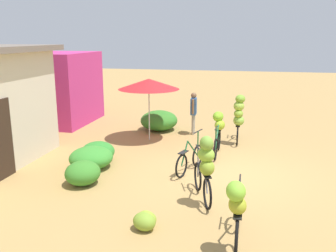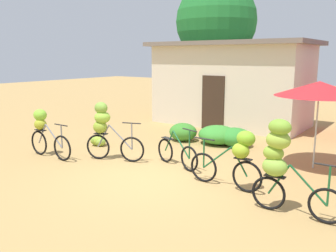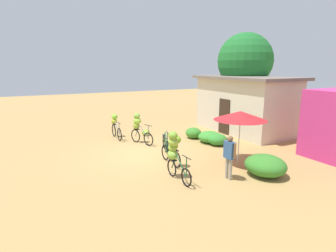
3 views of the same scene
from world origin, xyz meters
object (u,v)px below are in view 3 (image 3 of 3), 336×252
object	(u,v)px
bicycle_near_pile	(138,126)
market_umbrella	(240,116)
person_vendor	(229,153)
banana_pile_on_ground	(146,133)
building_low	(245,104)
bicycle_leftmost	(115,124)
bicycle_center_loaded	(166,144)
tree_behind_building	(245,61)
bicycle_by_shop	(174,147)
bicycle_rightmost	(174,151)

from	to	relation	value
bicycle_near_pile	market_umbrella	bearing A→B (deg)	28.07
bicycle_near_pile	person_vendor	distance (m)	5.81
banana_pile_on_ground	building_low	bearing A→B (deg)	73.83
building_low	bicycle_leftmost	world-z (taller)	building_low
bicycle_near_pile	bicycle_center_loaded	world-z (taller)	bicycle_near_pile
tree_behind_building	bicycle_center_loaded	bearing A→B (deg)	-68.29
tree_behind_building	banana_pile_on_ground	xyz separation A→B (m)	(-0.33, -6.67, -3.97)
bicycle_center_loaded	bicycle_by_shop	size ratio (longest dim) A/B	0.91
bicycle_near_pile	banana_pile_on_ground	xyz separation A→B (m)	(-1.28, 0.94, -0.72)
tree_behind_building	bicycle_by_shop	size ratio (longest dim) A/B	3.54
tree_behind_building	bicycle_leftmost	size ratio (longest dim) A/B	3.50
bicycle_center_loaded	person_vendor	size ratio (longest dim) A/B	0.99
bicycle_by_shop	bicycle_rightmost	world-z (taller)	bicycle_rightmost
bicycle_rightmost	bicycle_leftmost	bearing A→B (deg)	-178.37
bicycle_near_pile	banana_pile_on_ground	distance (m)	1.75
market_umbrella	bicycle_leftmost	size ratio (longest dim) A/B	1.26
building_low	banana_pile_on_ground	size ratio (longest dim) A/B	10.16
bicycle_center_loaded	bicycle_leftmost	bearing A→B (deg)	-158.94
tree_behind_building	bicycle_center_loaded	xyz separation A→B (m)	(2.79, -7.01, -3.79)
bicycle_by_shop	bicycle_near_pile	bearing A→B (deg)	-179.51
building_low	market_umbrella	size ratio (longest dim) A/B	2.95
bicycle_by_shop	bicycle_rightmost	xyz separation A→B (m)	(1.09, -0.57, 0.24)
market_umbrella	person_vendor	distance (m)	2.01
tree_behind_building	person_vendor	bearing A→B (deg)	-44.42
bicycle_leftmost	banana_pile_on_ground	size ratio (longest dim) A/B	2.73
person_vendor	bicycle_near_pile	bearing A→B (deg)	-169.11
tree_behind_building	bicycle_center_loaded	distance (m)	8.44
bicycle_leftmost	bicycle_by_shop	world-z (taller)	bicycle_leftmost
bicycle_leftmost	bicycle_rightmost	distance (m)	6.38
market_umbrella	bicycle_near_pile	size ratio (longest dim) A/B	1.36
tree_behind_building	bicycle_by_shop	bearing A→B (deg)	-58.61
tree_behind_building	building_low	bearing A→B (deg)	-38.15
bicycle_leftmost	bicycle_center_loaded	bearing A→B (deg)	21.06
market_umbrella	bicycle_near_pile	world-z (taller)	market_umbrella
bicycle_rightmost	bicycle_near_pile	bearing A→B (deg)	173.58
bicycle_center_loaded	person_vendor	xyz separation A→B (m)	(3.86, 0.49, 0.59)
building_low	bicycle_leftmost	bearing A→B (deg)	-104.99
market_umbrella	banana_pile_on_ground	bearing A→B (deg)	-165.52
bicycle_near_pile	bicycle_rightmost	xyz separation A→B (m)	(4.77, -0.54, 0.09)
bicycle_by_shop	tree_behind_building	bearing A→B (deg)	121.39
market_umbrella	bicycle_center_loaded	bearing A→B (deg)	-146.21
bicycle_by_shop	banana_pile_on_ground	size ratio (longest dim) A/B	2.70
bicycle_by_shop	person_vendor	bearing A→B (deg)	27.80
bicycle_center_loaded	market_umbrella	bearing A→B (deg)	33.79
market_umbrella	tree_behind_building	bearing A→B (deg)	137.21
person_vendor	building_low	bearing A→B (deg)	134.22
tree_behind_building	bicycle_rightmost	xyz separation A→B (m)	(5.72, -8.15, -3.15)
bicycle_rightmost	banana_pile_on_ground	xyz separation A→B (m)	(-6.05, 1.48, -0.82)
bicycle_by_shop	market_umbrella	bearing A→B (deg)	68.93
building_low	bicycle_leftmost	size ratio (longest dim) A/B	3.72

